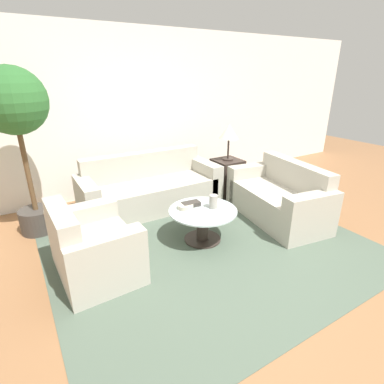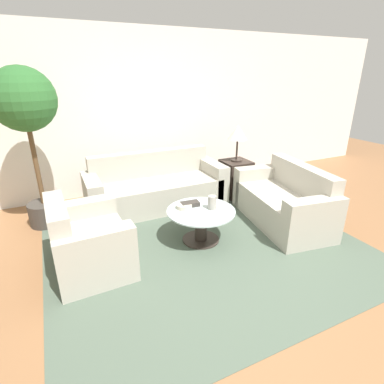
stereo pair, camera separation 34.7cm
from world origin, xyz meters
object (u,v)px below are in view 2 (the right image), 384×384
Objects in this scene: potted_plant at (26,115)px; book_stack at (190,204)px; loveseat at (285,203)px; bowl at (184,206)px; table_lamp at (238,134)px; armchair at (85,244)px; coffee_table at (201,221)px; vase at (212,202)px; sofa_main at (156,188)px.

book_stack is (1.62, -1.13, -1.02)m from potted_plant.
potted_plant is at bearing -105.64° from loveseat.
table_lamp is at bearing 34.88° from bowl.
bowl is 0.81× the size of book_stack.
table_lamp is (2.51, 1.05, 0.76)m from armchair.
loveseat is 8.43× the size of bowl.
coffee_table is 0.41× the size of potted_plant.
vase is 0.28m from book_stack.
coffee_table is at bearing -41.97° from bowl.
loveseat reaches higher than armchair.
sofa_main is 2.07× the size of armchair.
bowl is at bearing -160.21° from book_stack.
book_stack is (0.09, 0.03, 0.00)m from bowl.
armchair is at bearing -169.91° from book_stack.
sofa_main reaches higher than loveseat.
armchair is 2.60m from loveseat.
sofa_main is at bearing 89.18° from bowl.
armchair is at bearing 178.17° from vase.
sofa_main is 1.30× the size of loveseat.
sofa_main is 1.09m from book_stack.
potted_plant is at bearing 178.03° from sofa_main.
coffee_table is (0.14, -1.24, -0.01)m from sofa_main.
table_lamp is (1.19, 1.08, 0.77)m from coffee_table.
potted_plant is (-1.69, 1.30, 1.19)m from coffee_table.
sofa_main is at bearing -123.56° from loveseat.
coffee_table is at bearing -64.21° from book_stack.
sofa_main is 12.48× the size of vase.
sofa_main is 1.11m from bowl.
sofa_main is 1.70m from armchair.
sofa_main is at bearing 102.41° from vase.
vase is at bearing -28.58° from bowl.
armchair is 6.03× the size of vase.
loveseat is at bearing -42.09° from sofa_main.
armchair is 2.83m from table_lamp.
sofa_main is 2.52× the size of coffee_table.
armchair is 0.63× the size of loveseat.
book_stack is at bearing 112.01° from coffee_table.
book_stack is at bearing 137.71° from vase.
vase is at bearing -77.59° from sofa_main.
coffee_table is at bearing 172.21° from vase.
sofa_main is 3.59× the size of table_lamp.
book_stack is (-0.20, 0.19, -0.06)m from vase.
loveseat is at bearing -93.41° from armchair.
potted_plant is at bearing 175.66° from table_lamp.
potted_plant is 2.45m from vase.
coffee_table is 4.34× the size of bowl.
potted_plant is at bearing 142.52° from coffee_table.
loveseat is (1.41, -1.28, 0.00)m from sofa_main.
table_lamp is at bearing 46.23° from vase.
coffee_table is at bearing -137.76° from table_lamp.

